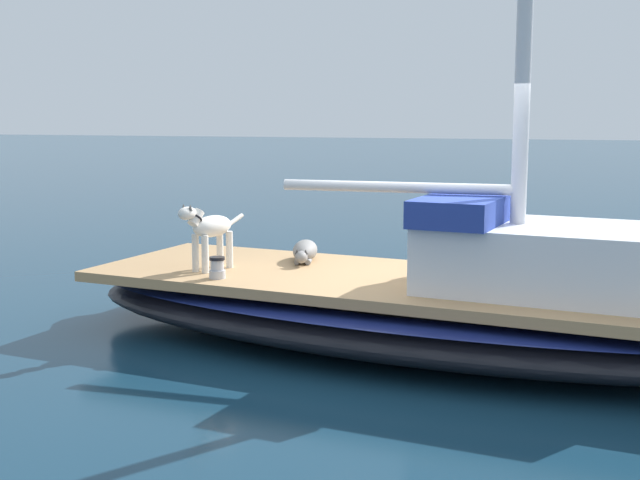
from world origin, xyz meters
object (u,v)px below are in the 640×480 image
Objects in this scene: sailboat_main at (420,314)px; deck_winch at (217,268)px; dog_white at (209,229)px; dog_grey at (305,251)px.

sailboat_main is 35.90× the size of deck_winch.
dog_white is at bearing -147.42° from deck_winch.
dog_white is (0.06, -2.14, 0.75)m from sailboat_main.
dog_grey is 1.26m from deck_winch.
dog_white is 4.33× the size of deck_winch.
dog_white reaches higher than sailboat_main.
dog_white is 0.96× the size of dog_grey.
deck_winch reaches higher than sailboat_main.
sailboat_main is 2.27m from dog_white.
dog_grey is 4.52× the size of deck_winch.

